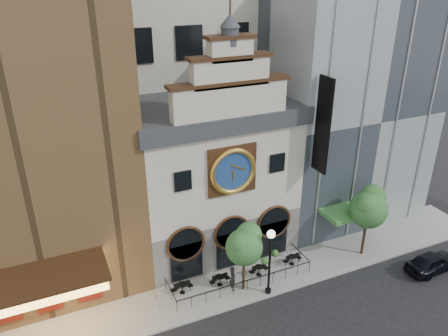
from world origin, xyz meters
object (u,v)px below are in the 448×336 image
tree_right (369,207)px  bistro_0 (182,288)px  bistro_1 (220,280)px  bistro_2 (259,270)px  bistro_3 (292,259)px  tree_left (245,244)px  lamppost (270,255)px  car_right (433,262)px  pedestrian (233,278)px

tree_right → bistro_0: bearing=174.7°
bistro_1 → bistro_2: size_ratio=1.00×
bistro_0 → tree_right: (14.92, -1.38, 3.86)m
bistro_3 → tree_left: size_ratio=0.30×
bistro_2 → lamppost: 3.43m
bistro_1 → lamppost: bearing=-37.0°
car_right → tree_left: size_ratio=0.87×
bistro_2 → car_right: size_ratio=0.35×
car_right → bistro_1: bearing=70.9°
bistro_3 → pedestrian: pedestrian is taller
lamppost → tree_left: 1.88m
bistro_3 → pedestrian: size_ratio=0.81×
bistro_2 → bistro_1: bearing=177.3°
bistro_0 → tree_right: tree_right is taller
bistro_0 → car_right: size_ratio=0.35×
bistro_3 → bistro_2: bearing=-178.3°
bistro_3 → lamppost: lamppost is taller
bistro_0 → pedestrian: pedestrian is taller
bistro_1 → bistro_3: 6.14m
bistro_1 → bistro_2: (3.15, -0.15, 0.00)m
bistro_1 → tree_left: (1.44, -1.02, 3.36)m
bistro_3 → tree_right: bearing=-9.6°
bistro_1 → pedestrian: 1.15m
pedestrian → tree_right: size_ratio=0.33×
tree_right → bistro_1: bearing=174.9°
lamppost → tree_right: bearing=-17.4°
tree_left → bistro_2: bearing=27.1°
lamppost → tree_left: lamppost is taller
bistro_3 → tree_right: tree_right is taller
bistro_2 → car_right: (12.54, -4.75, 0.16)m
bistro_3 → car_right: bearing=-26.9°
bistro_2 → pedestrian: (-2.49, -0.64, 0.51)m
bistro_1 → lamppost: 4.51m
bistro_2 → pedestrian: size_ratio=0.81×
pedestrian → bistro_2: bearing=-65.4°
bistro_1 → pedestrian: size_ratio=0.81×
bistro_3 → tree_left: bearing=-168.4°
bistro_1 → bistro_0: bearing=173.7°
tree_left → tree_right: 10.71m
bistro_2 → lamppost: bearing=-98.8°
pedestrian → tree_right: 11.96m
bistro_3 → pedestrian: 5.55m
bistro_2 → lamppost: (-0.31, -1.99, 2.77)m
bistro_3 → car_right: car_right is taller
bistro_1 → pedestrian: bearing=-49.9°
bistro_2 → bistro_3: size_ratio=1.00×
bistro_0 → bistro_1: size_ratio=1.00×
bistro_1 → bistro_3: bearing=-0.6°
tree_left → lamppost: bearing=-38.7°
car_right → tree_left: tree_left is taller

